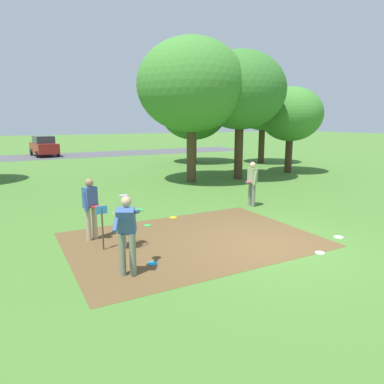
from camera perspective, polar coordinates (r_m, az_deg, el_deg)
The scene contains 18 objects.
ground_plane at distance 9.56m, azimuth 12.56°, elevation -8.50°, with size 160.00×160.00×0.00m, color #47752D.
dirt_tee_pad at distance 9.79m, azimuth 0.10°, elevation -7.71°, with size 6.63×4.78×0.01m, color brown.
disc_golf_basket at distance 9.13m, azimuth -11.27°, elevation -4.43°, with size 0.98×0.58×1.39m.
player_foreground_watching at distance 13.50m, azimuth 9.75°, elevation 1.71°, with size 0.41×0.47×1.71m.
player_throwing at distance 7.45m, azimuth -10.53°, elevation -6.21°, with size 0.91×0.86×1.71m.
player_waiting_left at distance 9.92m, azimuth -16.17°, elevation -2.12°, with size 0.49×0.45×1.71m.
frisbee_near_basket at distance 9.38m, azimuth 20.08°, elevation -9.27°, with size 0.23×0.23×0.02m, color white.
frisbee_by_tee at distance 10.78m, azimuth 22.72°, elevation -6.78°, with size 0.26×0.26×0.02m, color white.
frisbee_mid_grass at distance 8.27m, azimuth -6.41°, elevation -11.46°, with size 0.24×0.24×0.02m, color #1E93DB.
frisbee_far_right at distance 11.91m, azimuth -3.08°, elevation -4.17°, with size 0.26×0.26×0.02m, color gold.
frisbee_scattered_a at distance 11.11m, azimuth -7.27°, elevation -5.42°, with size 0.23×0.23×0.02m, color green.
tree_near_right at distance 19.82m, azimuth 7.84°, elevation 15.99°, with size 4.91×4.91×6.92m.
tree_mid_left at distance 27.59m, azimuth 11.48°, elevation 13.79°, with size 4.57×4.57×6.39m.
tree_mid_center at distance 18.72m, azimuth -0.11°, elevation 16.89°, with size 5.58×5.58×7.37m.
tree_mid_right at distance 22.90m, azimuth 15.76°, elevation 12.04°, with size 3.88×3.88×5.27m.
tree_far_center at distance 27.48m, azimuth 0.24°, elevation 13.04°, with size 5.17×5.17×6.17m.
parking_lot_strip at distance 35.33m, azimuth -18.46°, elevation 5.70°, with size 36.00×6.00×0.01m, color #4C4C51.
parked_car_leftmost at distance 35.47m, azimuth -22.94°, elevation 6.89°, with size 2.32×4.37×1.84m.
Camera 1 is at (-5.95, -6.75, 3.23)m, focal length 32.81 mm.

